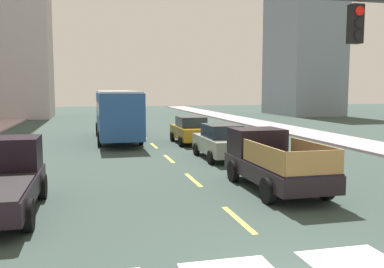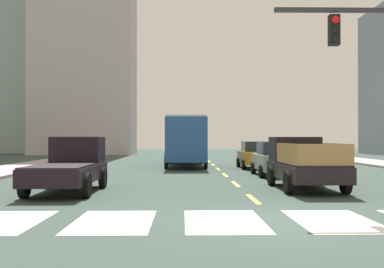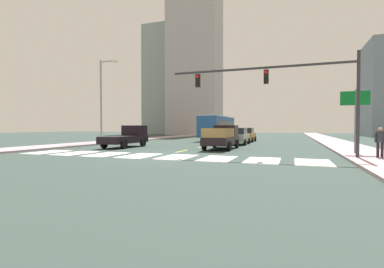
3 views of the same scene
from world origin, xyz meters
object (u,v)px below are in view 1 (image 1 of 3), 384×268
object	(u,v)px
sedan_far	(190,130)
sedan_mid	(221,142)
pickup_dark	(1,179)
pickup_stakebed	(270,161)
city_bus	(117,111)

from	to	relation	value
sedan_far	sedan_mid	distance (m)	6.12
sedan_far	pickup_dark	bearing A→B (deg)	-122.37
pickup_stakebed	pickup_dark	xyz separation A→B (m)	(-8.59, -0.86, -0.02)
pickup_stakebed	pickup_dark	distance (m)	8.63
pickup_dark	sedan_far	xyz separation A→B (m)	(8.65, 13.14, -0.06)
pickup_dark	city_bus	world-z (taller)	city_bus
city_bus	sedan_mid	world-z (taller)	city_bus
pickup_stakebed	city_bus	bearing A→B (deg)	107.82
city_bus	sedan_far	xyz separation A→B (m)	(4.41, -2.84, -1.09)
pickup_dark	sedan_mid	size ratio (longest dim) A/B	1.18
pickup_stakebed	city_bus	size ratio (longest dim) A/B	0.48
pickup_dark	sedan_far	world-z (taller)	pickup_dark
city_bus	sedan_far	bearing A→B (deg)	-35.08
pickup_dark	sedan_mid	distance (m)	11.20
pickup_dark	city_bus	bearing A→B (deg)	74.90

